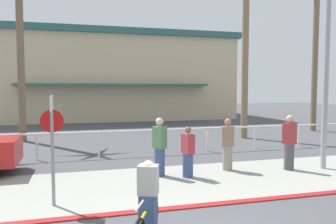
{
  "coord_description": "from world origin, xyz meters",
  "views": [
    {
      "loc": [
        -2.05,
        -4.96,
        2.73
      ],
      "look_at": [
        0.99,
        6.0,
        1.92
      ],
      "focal_mm": 36.09,
      "sensor_mm": 36.0,
      "label": 1
    }
  ],
  "objects_px": {
    "pedestrian_1": "(289,144)",
    "pedestrian_3": "(188,154)",
    "streetlight_curb": "(332,40)",
    "cyclist_yellow_0": "(148,205)",
    "pedestrian_0": "(228,147)",
    "pedestrian_2": "(160,149)",
    "stop_sign_bike_lane": "(52,134)",
    "palm_tree_3": "(316,15)",
    "palm_tree_1": "(20,20)",
    "palm_tree_2": "(246,4)"
  },
  "relations": [
    {
      "from": "pedestrian_1",
      "to": "pedestrian_3",
      "type": "distance_m",
      "value": 3.55
    },
    {
      "from": "streetlight_curb",
      "to": "pedestrian_1",
      "type": "height_order",
      "value": "streetlight_curb"
    },
    {
      "from": "cyclist_yellow_0",
      "to": "pedestrian_0",
      "type": "relative_size",
      "value": 0.97
    },
    {
      "from": "streetlight_curb",
      "to": "pedestrian_2",
      "type": "distance_m",
      "value": 6.59
    },
    {
      "from": "streetlight_curb",
      "to": "cyclist_yellow_0",
      "type": "distance_m",
      "value": 8.56
    },
    {
      "from": "streetlight_curb",
      "to": "pedestrian_2",
      "type": "xyz_separation_m",
      "value": [
        -5.58,
        0.77,
        -3.42
      ]
    },
    {
      "from": "stop_sign_bike_lane",
      "to": "streetlight_curb",
      "type": "bearing_deg",
      "value": 7.69
    },
    {
      "from": "pedestrian_3",
      "to": "pedestrian_2",
      "type": "bearing_deg",
      "value": 153.88
    },
    {
      "from": "palm_tree_3",
      "to": "cyclist_yellow_0",
      "type": "bearing_deg",
      "value": -137.06
    },
    {
      "from": "cyclist_yellow_0",
      "to": "pedestrian_0",
      "type": "xyz_separation_m",
      "value": [
        3.66,
        4.47,
        0.11
      ]
    },
    {
      "from": "stop_sign_bike_lane",
      "to": "palm_tree_1",
      "type": "distance_m",
      "value": 11.7
    },
    {
      "from": "stop_sign_bike_lane",
      "to": "palm_tree_3",
      "type": "bearing_deg",
      "value": 33.7
    },
    {
      "from": "palm_tree_1",
      "to": "pedestrian_3",
      "type": "bearing_deg",
      "value": -57.18
    },
    {
      "from": "pedestrian_1",
      "to": "pedestrian_3",
      "type": "height_order",
      "value": "pedestrian_1"
    },
    {
      "from": "pedestrian_1",
      "to": "palm_tree_1",
      "type": "bearing_deg",
      "value": 136.0
    },
    {
      "from": "pedestrian_0",
      "to": "pedestrian_3",
      "type": "bearing_deg",
      "value": -162.39
    },
    {
      "from": "palm_tree_3",
      "to": "pedestrian_3",
      "type": "height_order",
      "value": "palm_tree_3"
    },
    {
      "from": "stop_sign_bike_lane",
      "to": "palm_tree_2",
      "type": "height_order",
      "value": "palm_tree_2"
    },
    {
      "from": "palm_tree_2",
      "to": "pedestrian_2",
      "type": "distance_m",
      "value": 11.15
    },
    {
      "from": "palm_tree_2",
      "to": "pedestrian_0",
      "type": "distance_m",
      "value": 9.94
    },
    {
      "from": "stop_sign_bike_lane",
      "to": "palm_tree_2",
      "type": "xyz_separation_m",
      "value": [
        9.44,
        8.47,
        5.51
      ]
    },
    {
      "from": "cyclist_yellow_0",
      "to": "pedestrian_2",
      "type": "distance_m",
      "value": 4.55
    },
    {
      "from": "streetlight_curb",
      "to": "palm_tree_2",
      "type": "distance_m",
      "value": 7.92
    },
    {
      "from": "pedestrian_3",
      "to": "palm_tree_2",
      "type": "bearing_deg",
      "value": 50.88
    },
    {
      "from": "stop_sign_bike_lane",
      "to": "palm_tree_3",
      "type": "height_order",
      "value": "palm_tree_3"
    },
    {
      "from": "stop_sign_bike_lane",
      "to": "palm_tree_3",
      "type": "distance_m",
      "value": 19.14
    },
    {
      "from": "palm_tree_1",
      "to": "palm_tree_3",
      "type": "xyz_separation_m",
      "value": [
        17.27,
        -0.46,
        1.17
      ]
    },
    {
      "from": "palm_tree_2",
      "to": "cyclist_yellow_0",
      "type": "xyz_separation_m",
      "value": [
        -7.74,
        -10.9,
        -6.49
      ]
    },
    {
      "from": "pedestrian_1",
      "to": "streetlight_curb",
      "type": "bearing_deg",
      "value": -16.69
    },
    {
      "from": "cyclist_yellow_0",
      "to": "pedestrian_2",
      "type": "height_order",
      "value": "pedestrian_2"
    },
    {
      "from": "palm_tree_1",
      "to": "cyclist_yellow_0",
      "type": "xyz_separation_m",
      "value": [
        3.75,
        -13.04,
        -5.46
      ]
    },
    {
      "from": "pedestrian_2",
      "to": "pedestrian_1",
      "type": "bearing_deg",
      "value": -5.2
    },
    {
      "from": "palm_tree_1",
      "to": "pedestrian_0",
      "type": "height_order",
      "value": "palm_tree_1"
    },
    {
      "from": "pedestrian_3",
      "to": "palm_tree_1",
      "type": "bearing_deg",
      "value": 122.82
    },
    {
      "from": "pedestrian_2",
      "to": "streetlight_curb",
      "type": "bearing_deg",
      "value": -7.83
    },
    {
      "from": "palm_tree_3",
      "to": "palm_tree_1",
      "type": "bearing_deg",
      "value": 178.46
    },
    {
      "from": "pedestrian_3",
      "to": "palm_tree_3",
      "type": "bearing_deg",
      "value": 37.01
    },
    {
      "from": "streetlight_curb",
      "to": "pedestrian_3",
      "type": "bearing_deg",
      "value": 175.46
    },
    {
      "from": "pedestrian_1",
      "to": "pedestrian_3",
      "type": "relative_size",
      "value": 1.17
    },
    {
      "from": "cyclist_yellow_0",
      "to": "pedestrian_3",
      "type": "height_order",
      "value": "pedestrian_3"
    },
    {
      "from": "palm_tree_1",
      "to": "pedestrian_0",
      "type": "distance_m",
      "value": 12.53
    },
    {
      "from": "stop_sign_bike_lane",
      "to": "pedestrian_3",
      "type": "xyz_separation_m",
      "value": [
        3.8,
        1.54,
        -0.96
      ]
    },
    {
      "from": "palm_tree_2",
      "to": "palm_tree_1",
      "type": "bearing_deg",
      "value": 169.46
    },
    {
      "from": "cyclist_yellow_0",
      "to": "pedestrian_1",
      "type": "bearing_deg",
      "value": 35.06
    },
    {
      "from": "streetlight_curb",
      "to": "pedestrian_3",
      "type": "height_order",
      "value": "streetlight_curb"
    },
    {
      "from": "palm_tree_3",
      "to": "streetlight_curb",
      "type": "bearing_deg",
      "value": -126.4
    },
    {
      "from": "palm_tree_1",
      "to": "pedestrian_2",
      "type": "xyz_separation_m",
      "value": [
        5.06,
        -8.68,
        -5.3
      ]
    },
    {
      "from": "cyclist_yellow_0",
      "to": "pedestrian_1",
      "type": "height_order",
      "value": "pedestrian_1"
    },
    {
      "from": "cyclist_yellow_0",
      "to": "pedestrian_2",
      "type": "relative_size",
      "value": 0.92
    },
    {
      "from": "pedestrian_1",
      "to": "pedestrian_2",
      "type": "height_order",
      "value": "pedestrian_1"
    }
  ]
}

